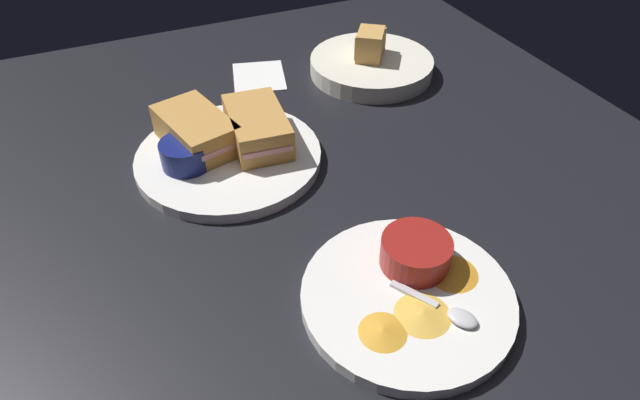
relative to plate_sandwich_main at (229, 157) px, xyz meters
The scene contains 12 objects.
ground_plane 10.56cm from the plate_sandwich_main, 50.15° to the left, with size 110.00×110.00×3.00cm, color black.
plate_sandwich_main is the anchor object (origin of this frame).
sandwich_half_near 5.95cm from the plate_sandwich_main, 102.05° to the left, with size 13.91×8.91×4.80cm.
sandwich_half_far 5.95cm from the plate_sandwich_main, 137.95° to the right, with size 14.56×10.54×4.80cm.
ramekin_dark_sauce 6.54cm from the plate_sandwich_main, 86.95° to the right, with size 6.87×6.87×3.60cm.
spoon_by_dark_ramekin 1.62cm from the plate_sandwich_main, 148.52° to the right, with size 3.76×9.93×0.80cm.
plate_chips_companion 33.94cm from the plate_sandwich_main, 17.34° to the left, with size 23.05×23.05×1.60cm, color white.
ramekin_light_gravy 31.83cm from the plate_sandwich_main, 24.18° to the left, with size 7.90×7.90×3.42cm.
spoon_by_gravy_ramekin 38.74cm from the plate_sandwich_main, 18.96° to the left, with size 9.26×6.26×0.80cm.
plantain_chip_scatter 35.55cm from the plate_sandwich_main, 18.37° to the left, with size 11.30×17.24×0.60cm.
bread_basket_rear 34.80cm from the plate_sandwich_main, 116.13° to the left, with size 21.92×21.92×7.90cm.
paper_napkin_folded 25.38cm from the plate_sandwich_main, 151.14° to the left, with size 11.00×9.00×0.40cm, color white.
Camera 1 is at (56.03, -21.66, 47.15)cm, focal length 30.50 mm.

